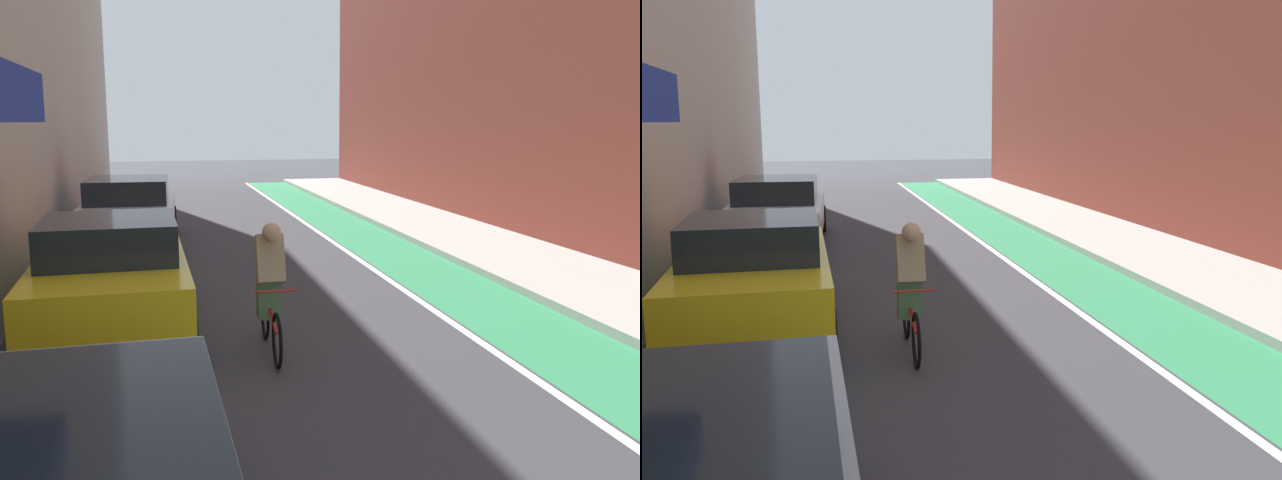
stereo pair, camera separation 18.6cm
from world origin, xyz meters
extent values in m
plane|color=#38383D|center=(0.00, 12.94, 0.00)|extent=(74.53, 74.53, 0.00)
cube|color=#2D8451|center=(2.81, 14.94, 0.00)|extent=(1.60, 33.88, 0.00)
cube|color=white|center=(1.91, 14.94, 0.00)|extent=(0.12, 33.88, 0.00)
cube|color=#A8A59E|center=(4.93, 14.94, 0.07)|extent=(2.63, 33.88, 0.14)
cylinder|color=black|center=(-1.71, 6.44, 0.33)|extent=(0.23, 0.66, 0.66)
cube|color=yellow|center=(-2.56, 10.67, 0.68)|extent=(1.92, 4.29, 0.70)
cube|color=black|center=(-2.56, 10.46, 1.26)|extent=(1.65, 1.82, 0.55)
cylinder|color=black|center=(-3.43, 12.23, 0.33)|extent=(0.23, 0.66, 0.66)
cylinder|color=black|center=(-1.76, 12.26, 0.33)|extent=(0.23, 0.66, 0.66)
cylinder|color=black|center=(-3.37, 9.07, 0.33)|extent=(0.23, 0.66, 0.66)
cylinder|color=black|center=(-1.70, 9.11, 0.33)|extent=(0.23, 0.66, 0.66)
cube|color=silver|center=(-2.56, 16.91, 0.68)|extent=(2.05, 4.86, 0.70)
cube|color=black|center=(-2.57, 16.67, 1.26)|extent=(1.72, 2.07, 0.55)
cylinder|color=black|center=(-3.35, 18.79, 0.33)|extent=(0.24, 0.67, 0.66)
cylinder|color=black|center=(-1.64, 18.73, 0.33)|extent=(0.24, 0.67, 0.66)
cylinder|color=black|center=(-3.49, 15.09, 0.33)|extent=(0.24, 0.67, 0.66)
cylinder|color=black|center=(-1.78, 15.03, 0.33)|extent=(0.24, 0.67, 0.66)
torus|color=black|center=(-0.72, 8.83, 0.32)|extent=(0.06, 0.63, 0.63)
torus|color=black|center=(-0.69, 9.88, 0.32)|extent=(0.06, 0.63, 0.63)
cylinder|color=red|center=(-0.71, 9.36, 0.54)|extent=(0.07, 0.96, 0.33)
cylinder|color=red|center=(-0.70, 9.54, 0.62)|extent=(0.04, 0.12, 0.55)
cylinder|color=red|center=(-0.72, 8.91, 0.87)|extent=(0.48, 0.04, 0.02)
cube|color=#4C7247|center=(-0.70, 9.46, 0.69)|extent=(0.29, 0.25, 0.56)
cube|color=tan|center=(-0.71, 9.33, 1.15)|extent=(0.33, 0.41, 0.60)
sphere|color=tan|center=(-0.71, 9.18, 1.49)|extent=(0.22, 0.22, 0.22)
cube|color=#4C7247|center=(-0.70, 9.46, 1.17)|extent=(0.27, 0.28, 0.39)
camera|label=1|loc=(-1.94, 1.74, 2.73)|focal=37.78mm
camera|label=2|loc=(-1.76, 1.69, 2.73)|focal=37.78mm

